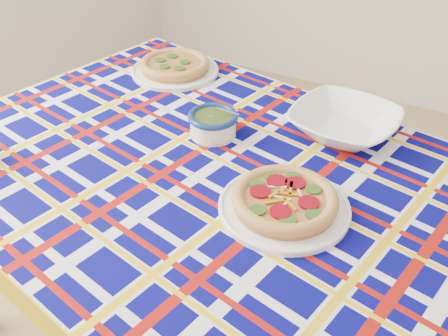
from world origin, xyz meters
The scene contains 6 objects.
dining_table centered at (-0.35, 0.01, 0.65)m, with size 1.69×1.24×0.72m.
tablecloth centered at (-0.35, 0.01, 0.67)m, with size 1.56×0.99×0.10m, color #05055A, non-canonical shape.
main_focaccia_plate centered at (-0.21, -0.03, 0.75)m, with size 0.29×0.29×0.06m, color #9F6938, non-canonical shape.
pesto_bowl centered at (-0.49, 0.15, 0.76)m, with size 0.13×0.13×0.08m, color #21350E, non-canonical shape.
serving_bowl centered at (-0.20, 0.32, 0.76)m, with size 0.27×0.27×0.07m, color white.
second_focaccia_plate centered at (-0.78, 0.42, 0.75)m, with size 0.28×0.28×0.05m, color #9F6938, non-canonical shape.
Camera 1 is at (0.08, -0.79, 1.41)m, focal length 40.00 mm.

